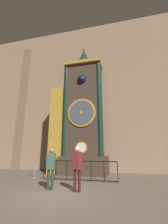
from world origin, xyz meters
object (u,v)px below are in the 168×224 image
(visitor_near, at_px, (51,164))
(visitor_far, at_px, (77,164))
(clock_tower, at_px, (79,116))
(stanchion_post, at_px, (34,172))

(visitor_near, xyz_separation_m, visitor_far, (1.17, -0.06, 0.05))
(clock_tower, bearing_deg, stanchion_post, -140.00)
(visitor_far, xyz_separation_m, stanchion_post, (-3.30, 2.36, -0.69))
(clock_tower, distance_m, visitor_near, 5.11)
(clock_tower, distance_m, visitor_far, 5.25)
(visitor_far, bearing_deg, visitor_near, -164.73)
(visitor_near, xyz_separation_m, stanchion_post, (-2.13, 2.31, -0.64))
(visitor_near, height_order, stanchion_post, visitor_near)
(visitor_near, distance_m, visitor_far, 1.17)
(visitor_near, distance_m, stanchion_post, 3.20)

